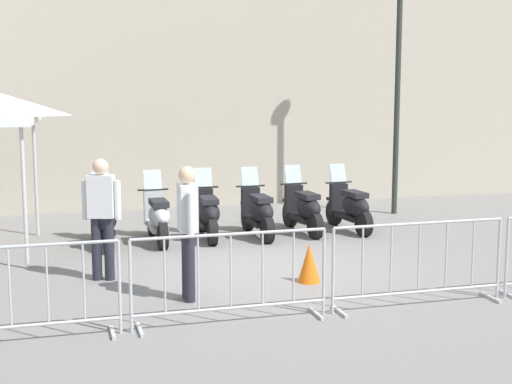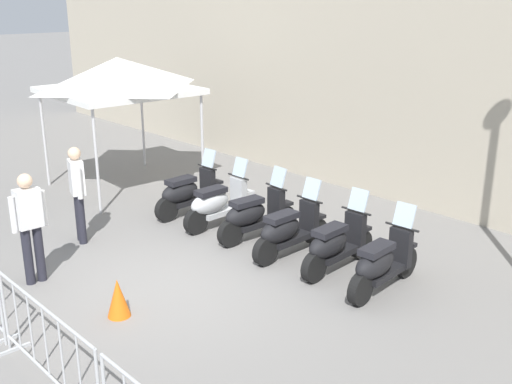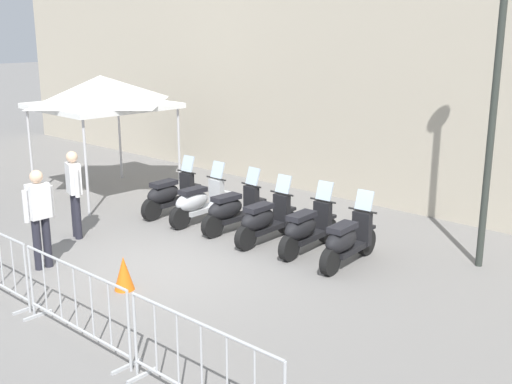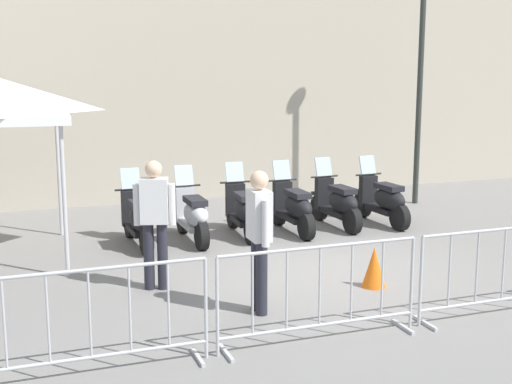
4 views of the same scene
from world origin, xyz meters
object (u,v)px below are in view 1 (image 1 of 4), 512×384
object	(u,v)px
motorcycle_1	(158,218)
street_lamp	(398,56)
motorcycle_2	(208,214)
officer_near_row_end	(102,212)
motorcycle_5	(350,208)
officer_mid_plaza	(188,225)
motorcycle_3	(258,213)
barrier_segment_0	(10,295)
barrier_segment_1	(231,279)
barrier_segment_2	(419,265)
motorcycle_4	(304,209)
motorcycle_0	(104,220)
traffic_cone	(309,263)

from	to	relation	value
motorcycle_1	street_lamp	bearing A→B (deg)	18.93
motorcycle_2	street_lamp	world-z (taller)	street_lamp
officer_near_row_end	motorcycle_2	bearing A→B (deg)	51.52
motorcycle_5	officer_mid_plaza	world-z (taller)	officer_mid_plaza
motorcycle_3	barrier_segment_0	world-z (taller)	motorcycle_3
barrier_segment_1	officer_mid_plaza	xyz separation A→B (m)	(-0.34, 1.04, 0.45)
barrier_segment_2	barrier_segment_0	bearing A→B (deg)	-177.50
motorcycle_3	motorcycle_1	bearing A→B (deg)	-177.82
motorcycle_4	barrier_segment_2	xyz separation A→B (m)	(0.02, -4.71, 0.07)
motorcycle_4	officer_near_row_end	bearing A→B (deg)	-146.18
barrier_segment_0	motorcycle_1	bearing A→B (deg)	66.69
motorcycle_2	street_lamp	bearing A→B (deg)	21.19
motorcycle_0	barrier_segment_1	xyz separation A→B (m)	(1.30, -4.53, 0.07)
motorcycle_2	motorcycle_5	xyz separation A→B (m)	(2.77, 0.09, 0.00)
motorcycle_5	traffic_cone	size ratio (longest dim) A/B	3.14
officer_mid_plaza	traffic_cone	size ratio (longest dim) A/B	3.15
motorcycle_1	motorcycle_5	size ratio (longest dim) A/B	1.00
motorcycle_0	street_lamp	distance (m)	7.15
barrier_segment_0	traffic_cone	bearing A→B (deg)	22.66
motorcycle_1	officer_near_row_end	xyz separation A→B (m)	(-1.00, -2.29, 0.53)
traffic_cone	barrier_segment_2	bearing A→B (deg)	-54.82
officer_near_row_end	barrier_segment_2	bearing A→B (deg)	-30.02
motorcycle_2	officer_mid_plaza	size ratio (longest dim) A/B	1.00
motorcycle_1	motorcycle_2	distance (m)	0.92
motorcycle_0	motorcycle_5	xyz separation A→B (m)	(4.60, 0.26, 0.00)
barrier_segment_1	officer_near_row_end	bearing A→B (deg)	121.11
motorcycle_0	traffic_cone	xyz separation A→B (m)	(2.72, -3.04, -0.18)
street_lamp	traffic_cone	distance (m)	6.80
street_lamp	motorcycle_3	bearing A→B (deg)	-153.26
motorcycle_4	officer_mid_plaza	distance (m)	4.68
motorcycle_1	motorcycle_0	bearing A→B (deg)	-176.80
motorcycle_1	motorcycle_2	bearing A→B (deg)	7.15
motorcycle_3	barrier_segment_0	size ratio (longest dim) A/B	0.74
barrier_segment_2	officer_near_row_end	distance (m)	4.39
motorcycle_0	motorcycle_2	xyz separation A→B (m)	(1.83, 0.17, 0.00)
motorcycle_0	motorcycle_5	bearing A→B (deg)	3.21
motorcycle_2	officer_near_row_end	size ratio (longest dim) A/B	1.00
officer_near_row_end	motorcycle_1	bearing A→B (deg)	66.39
motorcycle_1	officer_near_row_end	distance (m)	2.56
motorcycle_3	officer_near_row_end	xyz separation A→B (m)	(-2.84, -2.36, 0.53)
officer_mid_plaza	traffic_cone	xyz separation A→B (m)	(1.77, 0.45, -0.71)
motorcycle_4	street_lamp	size ratio (longest dim) A/B	0.31
motorcycle_3	traffic_cone	world-z (taller)	motorcycle_3
motorcycle_4	motorcycle_1	bearing A→B (deg)	-175.30
motorcycle_3	barrier_segment_0	bearing A→B (deg)	-129.06
motorcycle_1	street_lamp	world-z (taller)	street_lamp
motorcycle_0	traffic_cone	distance (m)	4.08
motorcycle_3	barrier_segment_2	size ratio (longest dim) A/B	0.74
motorcycle_3	motorcycle_5	size ratio (longest dim) A/B	1.00
motorcycle_1	barrier_segment_2	xyz separation A→B (m)	(2.78, -4.48, 0.07)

